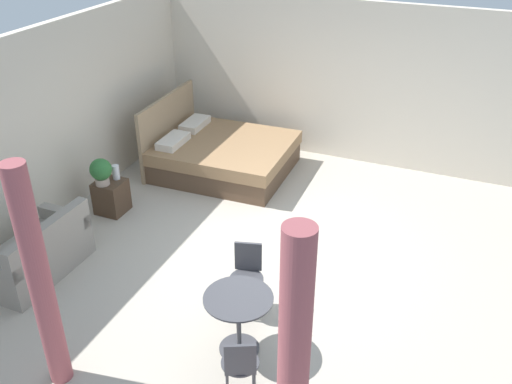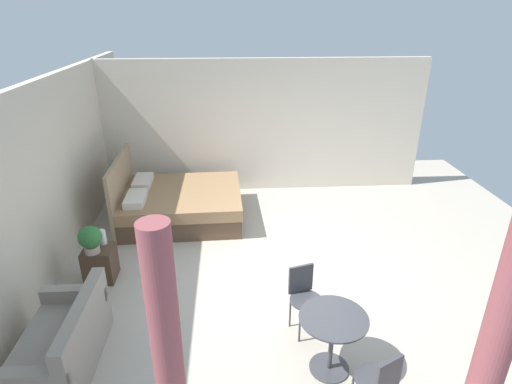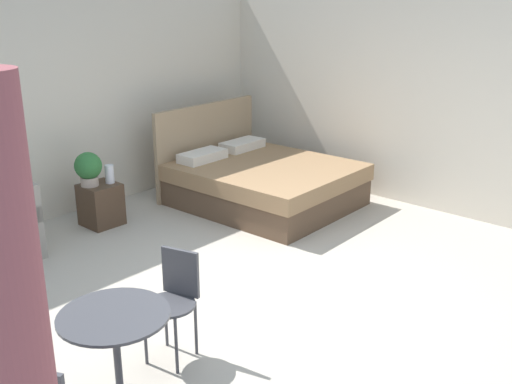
% 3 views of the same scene
% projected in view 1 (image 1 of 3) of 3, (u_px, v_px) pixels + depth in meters
% --- Properties ---
extents(ground_plane, '(9.27, 9.56, 0.02)m').
position_uv_depth(ground_plane, '(275.00, 250.00, 7.56)').
color(ground_plane, '#B2A899').
extents(wall_back, '(9.27, 0.12, 2.70)m').
position_uv_depth(wall_back, '(62.00, 119.00, 7.99)').
color(wall_back, beige).
rests_on(wall_back, ground).
extents(wall_right, '(0.12, 6.56, 2.70)m').
position_uv_depth(wall_right, '(344.00, 83.00, 9.41)').
color(wall_right, beige).
rests_on(wall_right, ground).
extents(bed, '(1.89, 2.19, 1.20)m').
position_uv_depth(bed, '(221.00, 154.00, 9.42)').
color(bed, brown).
rests_on(bed, ground).
extents(couch, '(1.37, 0.75, 0.80)m').
position_uv_depth(couch, '(37.00, 255.00, 6.96)').
color(couch, gray).
rests_on(couch, ground).
extents(nightstand, '(0.41, 0.41, 0.50)m').
position_uv_depth(nightstand, '(111.00, 197.00, 8.28)').
color(nightstand, '#473323').
rests_on(nightstand, ground).
extents(potted_plant, '(0.31, 0.31, 0.40)m').
position_uv_depth(potted_plant, '(101.00, 171.00, 7.99)').
color(potted_plant, tan).
rests_on(potted_plant, nightstand).
extents(vase, '(0.10, 0.10, 0.22)m').
position_uv_depth(vase, '(116.00, 172.00, 8.19)').
color(vase, silver).
rests_on(vase, nightstand).
extents(balcony_table, '(0.71, 0.71, 0.70)m').
position_uv_depth(balcony_table, '(239.00, 313.00, 5.72)').
color(balcony_table, '#3F3F44').
rests_on(balcony_table, ground).
extents(cafe_chair_near_window, '(0.48, 0.48, 0.80)m').
position_uv_depth(cafe_chair_near_window, '(240.00, 364.00, 5.12)').
color(cafe_chair_near_window, '#3F3F44').
rests_on(cafe_chair_near_window, ground).
extents(cafe_chair_near_couch, '(0.47, 0.47, 0.83)m').
position_uv_depth(cafe_chair_near_couch, '(247.00, 271.00, 6.30)').
color(cafe_chair_near_couch, '#3F3F44').
rests_on(cafe_chair_near_couch, ground).
extents(curtain_left, '(0.25, 0.25, 2.39)m').
position_uv_depth(curtain_left, '(294.00, 360.00, 4.23)').
color(curtain_left, '#994C51').
rests_on(curtain_left, ground).
extents(curtain_right, '(0.22, 0.22, 2.39)m').
position_uv_depth(curtain_right, '(40.00, 282.00, 5.04)').
color(curtain_right, '#994C51').
rests_on(curtain_right, ground).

